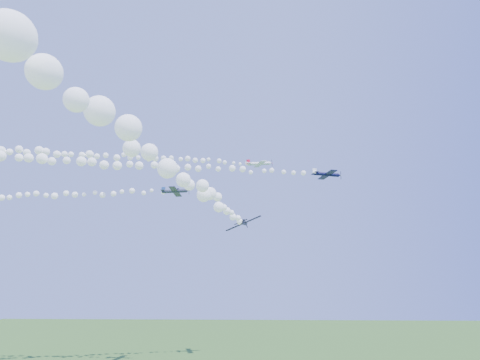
{
  "coord_description": "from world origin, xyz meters",
  "views": [
    {
      "loc": [
        9.2,
        -98.06,
        24.18
      ],
      "look_at": [
        5.82,
        -4.43,
        46.16
      ],
      "focal_mm": 30.0,
      "sensor_mm": 36.0,
      "label": 1
    }
  ],
  "objects_px": {
    "plane_navy": "(327,174)",
    "plane_black": "(243,223)",
    "plane_white": "(260,164)",
    "plane_grey": "(175,191)"
  },
  "relations": [
    {
      "from": "plane_navy",
      "to": "plane_white",
      "type": "bearing_deg",
      "value": 113.32
    },
    {
      "from": "plane_navy",
      "to": "plane_black",
      "type": "distance_m",
      "value": 28.38
    },
    {
      "from": "plane_navy",
      "to": "plane_black",
      "type": "xyz_separation_m",
      "value": [
        -19.27,
        -16.03,
        -13.32
      ]
    },
    {
      "from": "plane_navy",
      "to": "plane_grey",
      "type": "distance_m",
      "value": 40.42
    },
    {
      "from": "plane_grey",
      "to": "plane_navy",
      "type": "bearing_deg",
      "value": -15.37
    },
    {
      "from": "plane_black",
      "to": "plane_navy",
      "type": "bearing_deg",
      "value": -43.08
    },
    {
      "from": "plane_navy",
      "to": "plane_black",
      "type": "height_order",
      "value": "plane_navy"
    },
    {
      "from": "plane_white",
      "to": "plane_black",
      "type": "bearing_deg",
      "value": -110.57
    },
    {
      "from": "plane_grey",
      "to": "plane_black",
      "type": "xyz_separation_m",
      "value": [
        19.05,
        -28.83,
        -12.18
      ]
    },
    {
      "from": "plane_white",
      "to": "plane_navy",
      "type": "relative_size",
      "value": 1.07
    }
  ]
}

